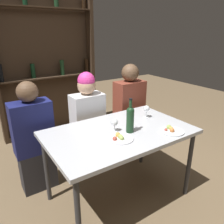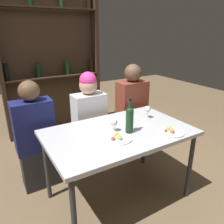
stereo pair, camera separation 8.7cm
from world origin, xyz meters
The scene contains 11 objects.
ground_plane centered at (0.00, 0.00, 0.00)m, with size 10.00×10.00×0.00m, color brown.
dining_table centered at (0.00, 0.00, 0.71)m, with size 1.37×0.85×0.77m.
wine_rack_wall centered at (0.00, 2.04, 1.13)m, with size 1.62×0.21×2.25m.
wine_bottle centered at (0.07, -0.07, 0.91)m, with size 0.07×0.07×0.33m.
wine_glass_0 centered at (-0.04, 0.02, 0.85)m, with size 0.07×0.07×0.12m.
wine_glass_1 centered at (0.44, 0.12, 0.87)m, with size 0.07×0.07×0.14m.
food_plate_0 centered at (-0.10, -0.14, 0.78)m, with size 0.23×0.23×0.05m.
food_plate_1 centered at (0.39, -0.28, 0.78)m, with size 0.22×0.22×0.05m.
seated_person_left centered at (-0.65, 0.63, 0.57)m, with size 0.40×0.22×1.21m.
seated_person_center centered at (-0.01, 0.63, 0.61)m, with size 0.38×0.22×1.23m.
seated_person_right centered at (0.61, 0.63, 0.61)m, with size 0.39×0.22×1.27m.
Camera 1 is at (-1.10, -1.52, 1.66)m, focal length 35.00 mm.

